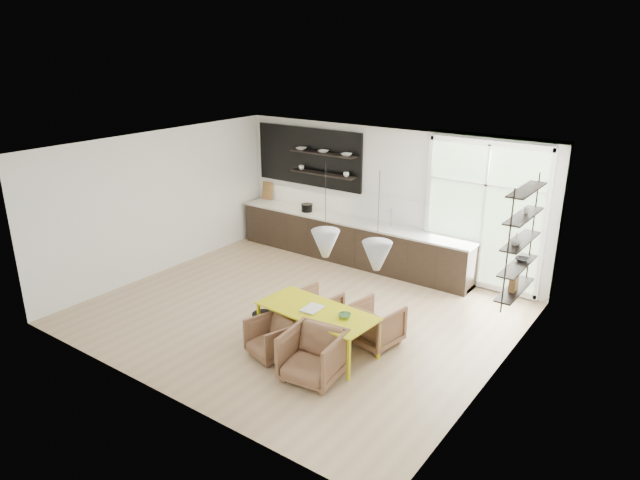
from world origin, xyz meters
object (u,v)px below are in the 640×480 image
(armchair_back_right, at_px, (375,324))
(armchair_front_right, at_px, (313,356))
(armchair_front_left, at_px, (272,338))
(wire_stool, at_px, (263,323))
(dining_table, at_px, (317,313))
(armchair_back_left, at_px, (318,308))

(armchair_back_right, distance_m, armchair_front_right, 1.39)
(armchair_front_left, height_order, armchair_front_right, armchair_front_right)
(armchair_front_left, bearing_deg, armchair_front_right, 7.93)
(armchair_front_right, relative_size, wire_stool, 1.76)
(armchair_front_right, height_order, wire_stool, armchair_front_right)
(armchair_front_left, height_order, wire_stool, armchair_front_left)
(armchair_front_left, distance_m, wire_stool, 0.54)
(armchair_front_left, bearing_deg, wire_stool, 162.59)
(dining_table, bearing_deg, armchair_front_left, -125.51)
(armchair_back_left, relative_size, armchair_front_right, 0.84)
(armchair_back_left, distance_m, armchair_back_right, 1.10)
(armchair_back_left, bearing_deg, armchair_front_left, 99.39)
(armchair_back_right, height_order, wire_stool, armchair_back_right)
(armchair_back_left, distance_m, armchair_front_left, 1.21)
(dining_table, bearing_deg, armchair_front_right, -54.77)
(armchair_front_left, xyz_separation_m, wire_stool, (-0.45, 0.31, -0.01))
(armchair_back_left, bearing_deg, armchair_front_right, 131.86)
(dining_table, xyz_separation_m, armchair_back_right, (0.63, 0.69, -0.30))
(armchair_back_left, distance_m, wire_stool, 1.00)
(armchair_back_left, height_order, wire_stool, armchair_back_left)
(dining_table, distance_m, armchair_front_right, 0.85)
(armchair_front_left, bearing_deg, armchair_back_left, 107.83)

